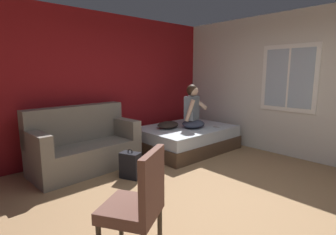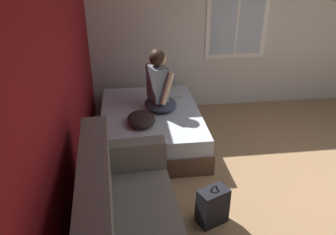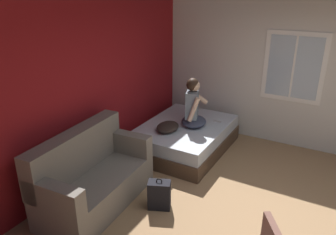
# 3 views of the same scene
# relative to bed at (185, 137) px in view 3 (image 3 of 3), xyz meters

# --- Properties ---
(ground_plane) EXTENTS (40.00, 40.00, 0.00)m
(ground_plane) POSITION_rel_bed_xyz_m (-1.43, -1.94, -0.24)
(ground_plane) COLOR #93704C
(wall_back_accent) EXTENTS (10.14, 0.16, 2.70)m
(wall_back_accent) POSITION_rel_bed_xyz_m (-1.43, 0.97, 1.11)
(wall_back_accent) COLOR maroon
(wall_back_accent) RESTS_ON ground
(wall_side_with_window) EXTENTS (0.19, 7.06, 2.70)m
(wall_side_with_window) POSITION_rel_bed_xyz_m (1.22, -1.94, 1.12)
(wall_side_with_window) COLOR silver
(wall_side_with_window) RESTS_ON ground
(bed) EXTENTS (1.92, 1.43, 0.48)m
(bed) POSITION_rel_bed_xyz_m (0.00, 0.00, 0.00)
(bed) COLOR #4C3828
(bed) RESTS_ON ground
(couch) EXTENTS (1.75, 0.93, 1.04)m
(couch) POSITION_rel_bed_xyz_m (-2.06, 0.37, 0.16)
(couch) COLOR slate
(couch) RESTS_ON ground
(person_seated) EXTENTS (0.63, 0.58, 0.88)m
(person_seated) POSITION_rel_bed_xyz_m (0.04, -0.13, 0.60)
(person_seated) COLOR #383D51
(person_seated) RESTS_ON bed
(backpack) EXTENTS (0.32, 0.35, 0.46)m
(backpack) POSITION_rel_bed_xyz_m (-1.71, -0.49, -0.04)
(backpack) COLOR black
(backpack) RESTS_ON ground
(throw_pillow) EXTENTS (0.50, 0.39, 0.14)m
(throw_pillow) POSITION_rel_bed_xyz_m (-0.38, 0.14, 0.31)
(throw_pillow) COLOR #2D231E
(throw_pillow) RESTS_ON bed
(cell_phone) EXTENTS (0.07, 0.15, 0.01)m
(cell_phone) POSITION_rel_bed_xyz_m (0.42, -0.45, 0.25)
(cell_phone) COLOR #B7B7BC
(cell_phone) RESTS_ON bed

